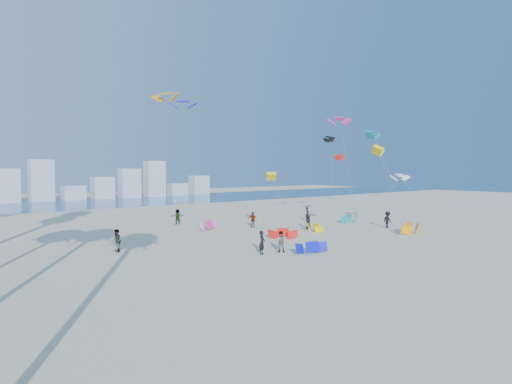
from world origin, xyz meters
TOP-DOWN VIEW (x-y plane):
  - ground at (0.00, 0.00)m, footprint 220.00×220.00m
  - ocean at (0.00, 72.00)m, footprint 220.00×220.00m
  - kitesurfer_near at (0.12, 11.78)m, footprint 0.79×0.73m
  - kitesurfer_mid at (1.79, 11.53)m, footprint 1.01×1.00m
  - kitesurfers_far at (8.64, 22.67)m, footprint 29.67×18.56m
  - grounded_kites at (11.27, 16.50)m, footprint 21.02×18.14m
  - flying_kites at (13.43, 21.57)m, footprint 31.83×26.19m
  - distant_skyline at (-1.19, 82.00)m, footprint 85.00×3.00m

SIDE VIEW (x-z plane):
  - ground at x=0.00m, z-range 0.00..0.00m
  - ocean at x=0.00m, z-range 0.01..0.01m
  - grounded_kites at x=11.27m, z-range -0.06..0.99m
  - kitesurfer_mid at x=1.79m, z-range 0.00..1.65m
  - kitesurfers_far at x=8.64m, z-range -0.03..1.80m
  - kitesurfer_near at x=0.12m, z-range 0.00..1.81m
  - distant_skyline at x=-1.19m, z-range -1.11..7.29m
  - flying_kites at x=13.43m, z-range 2.98..17.89m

